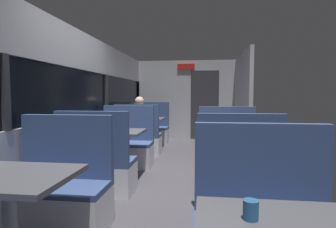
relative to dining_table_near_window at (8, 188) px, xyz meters
The scene contains 17 objects.
ground_plane 2.36m from the dining_table_near_window, 66.82° to the left, with size 3.30×9.20×0.02m, color #423F44.
carriage_window_panel_left 2.21m from the dining_table_near_window, 104.90° to the left, with size 0.09×8.48×2.30m.
carriage_end_bulkhead 6.38m from the dining_table_near_window, 81.37° to the left, with size 2.90×0.11×2.30m.
carriage_aisle_panel_right 5.63m from the dining_table_near_window, 65.26° to the left, with size 0.08×2.40×2.30m, color #B2B2B7.
dining_table_near_window is the anchor object (origin of this frame).
bench_near_window_facing_entry 0.77m from the dining_table_near_window, 90.00° to the left, with size 0.95×0.50×1.10m.
dining_table_mid_window 2.35m from the dining_table_near_window, 90.00° to the left, with size 0.90×0.70×0.74m.
bench_mid_window_facing_end 1.68m from the dining_table_near_window, 90.00° to the left, with size 0.95×0.50×1.10m.
bench_mid_window_facing_entry 3.06m from the dining_table_near_window, 90.00° to the left, with size 0.95×0.50×1.10m.
dining_table_far_window 4.70m from the dining_table_near_window, 90.00° to the left, with size 0.90×0.70×0.74m.
bench_far_window_facing_end 4.01m from the dining_table_near_window, 90.00° to the left, with size 0.95×0.50×1.10m.
bench_far_window_facing_entry 5.41m from the dining_table_near_window, 90.00° to the left, with size 0.95×0.50×1.10m.
dining_table_rear_aisle 2.80m from the dining_table_near_window, 50.21° to the left, with size 0.90×0.70×0.74m.
bench_rear_aisle_facing_end 2.32m from the dining_table_near_window, 39.00° to the left, with size 0.95×0.50×1.10m.
bench_rear_aisle_facing_entry 3.38m from the dining_table_near_window, 57.85° to the left, with size 0.95×0.50×1.10m.
seated_passenger 4.07m from the dining_table_near_window, 90.00° to the left, with size 0.47×0.55×1.26m.
coffee_cup_primary 1.67m from the dining_table_near_window, 17.65° to the right, with size 0.07×0.07×0.09m.
Camera 1 is at (0.47, -3.82, 1.30)m, focal length 29.05 mm.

